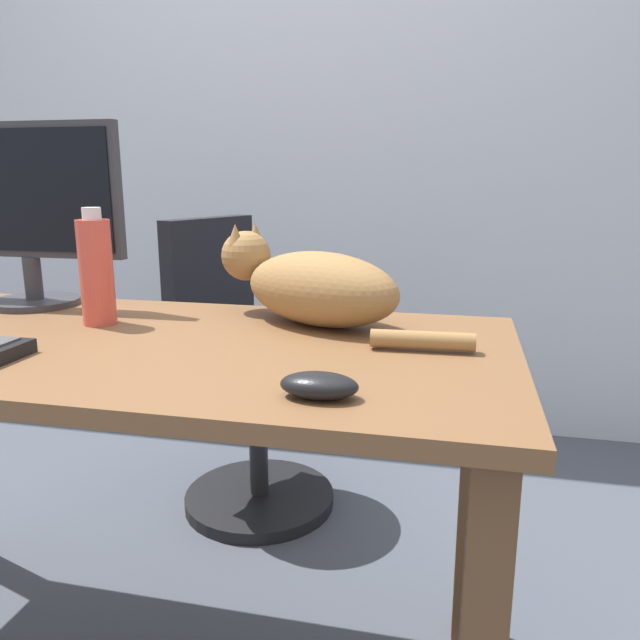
{
  "coord_description": "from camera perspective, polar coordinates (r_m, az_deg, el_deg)",
  "views": [
    {
      "loc": [
        0.62,
        -1.01,
        1.05
      ],
      "look_at": [
        0.4,
        -0.02,
        0.81
      ],
      "focal_mm": 34.45,
      "sensor_mm": 36.0,
      "label": 1
    }
  ],
  "objects": [
    {
      "name": "monitor",
      "position": [
        1.57,
        -25.72,
        9.36
      ],
      "size": [
        0.48,
        0.2,
        0.41
      ],
      "color": "#333338",
      "rests_on": "desk"
    },
    {
      "name": "desk",
      "position": [
        1.25,
        -17.99,
        -6.5
      ],
      "size": [
        1.48,
        0.67,
        0.75
      ],
      "color": "brown",
      "rests_on": "ground_plane"
    },
    {
      "name": "office_chair",
      "position": [
        1.98,
        -6.99,
        -6.05
      ],
      "size": [
        0.51,
        0.49,
        0.92
      ],
      "color": "black",
      "rests_on": "ground_plane"
    },
    {
      "name": "computer_mouse",
      "position": [
        0.84,
        -0.08,
        -6.09
      ],
      "size": [
        0.11,
        0.06,
        0.04
      ],
      "primitive_type": "ellipsoid",
      "color": "black",
      "rests_on": "desk"
    },
    {
      "name": "water_bottle",
      "position": [
        1.33,
        -20.06,
        4.32
      ],
      "size": [
        0.07,
        0.07,
        0.24
      ],
      "color": "#D84C3D",
      "rests_on": "desk"
    },
    {
      "name": "back_wall",
      "position": [
        2.63,
        -1.0,
        18.68
      ],
      "size": [
        6.0,
        0.04,
        2.6
      ],
      "primitive_type": "cube",
      "color": "silver",
      "rests_on": "ground_plane"
    },
    {
      "name": "cat",
      "position": [
        1.25,
        -0.78,
        3.3
      ],
      "size": [
        0.55,
        0.33,
        0.2
      ],
      "color": "olive",
      "rests_on": "desk"
    }
  ]
}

